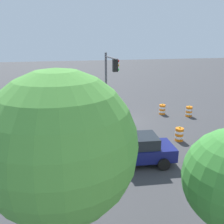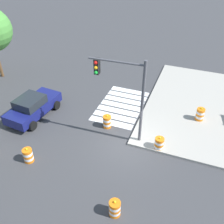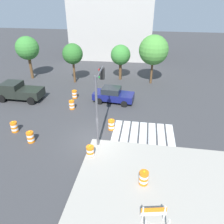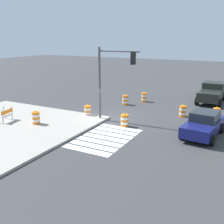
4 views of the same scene
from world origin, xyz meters
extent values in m
plane|color=#38383A|center=(0.00, 0.00, 0.00)|extent=(120.00, 120.00, 0.00)
cube|color=#9E998E|center=(6.00, -6.00, 0.07)|extent=(12.00, 12.00, 0.15)
cube|color=silver|center=(1.75, 1.80, 0.01)|extent=(0.60, 3.20, 0.02)
cube|color=silver|center=(2.50, 1.80, 0.01)|extent=(0.60, 3.20, 0.02)
cube|color=silver|center=(3.25, 1.80, 0.01)|extent=(0.60, 3.20, 0.02)
cube|color=silver|center=(4.00, 1.80, 0.01)|extent=(0.60, 3.20, 0.02)
cube|color=silver|center=(4.75, 1.80, 0.01)|extent=(0.60, 3.20, 0.02)
cube|color=silver|center=(5.50, 1.80, 0.01)|extent=(0.60, 3.20, 0.02)
cube|color=silver|center=(6.25, 1.80, 0.01)|extent=(0.60, 3.20, 0.02)
cube|color=navy|center=(0.62, 7.30, 0.68)|extent=(4.45, 2.22, 0.70)
cube|color=#1E2328|center=(0.38, 7.32, 1.33)|extent=(2.04, 1.77, 0.60)
cylinder|color=black|center=(2.05, 8.12, 0.33)|extent=(0.68, 0.30, 0.66)
cylinder|color=black|center=(1.88, 6.23, 0.33)|extent=(0.68, 0.30, 0.66)
cylinder|color=black|center=(-0.63, 8.37, 0.33)|extent=(0.68, 0.30, 0.66)
cylinder|color=black|center=(-0.81, 6.47, 0.33)|extent=(0.68, 0.30, 0.66)
cube|color=black|center=(-8.38, 6.28, 0.87)|extent=(2.52, 2.02, 0.90)
cube|color=black|center=(-10.48, 6.30, 1.17)|extent=(1.92, 2.02, 1.50)
cube|color=black|center=(-11.58, 6.31, 0.87)|extent=(1.42, 1.91, 0.90)
cylinder|color=black|center=(-11.29, 5.29, 0.42)|extent=(0.84, 0.31, 0.84)
cylinder|color=black|center=(-11.27, 7.33, 0.42)|extent=(0.84, 0.31, 0.84)
cylinder|color=black|center=(-7.89, 5.26, 0.42)|extent=(0.84, 0.31, 0.84)
cylinder|color=black|center=(-7.87, 7.30, 0.42)|extent=(0.84, 0.31, 0.84)
cylinder|color=orange|center=(1.25, 1.87, 0.09)|extent=(0.56, 0.56, 0.18)
cylinder|color=white|center=(1.25, 1.87, 0.27)|extent=(0.56, 0.56, 0.18)
cylinder|color=orange|center=(1.25, 1.87, 0.45)|extent=(0.56, 0.56, 0.18)
cylinder|color=white|center=(1.25, 1.87, 0.63)|extent=(0.56, 0.56, 0.18)
cylinder|color=orange|center=(1.25, 1.87, 0.81)|extent=(0.56, 0.56, 0.18)
sphere|color=yellow|center=(1.25, 1.87, 0.96)|extent=(0.12, 0.12, 0.12)
cylinder|color=orange|center=(-4.75, -0.91, 0.09)|extent=(0.56, 0.56, 0.18)
cylinder|color=white|center=(-4.75, -0.91, 0.27)|extent=(0.56, 0.56, 0.18)
cylinder|color=orange|center=(-4.75, -0.91, 0.45)|extent=(0.56, 0.56, 0.18)
cylinder|color=white|center=(-4.75, -0.91, 0.63)|extent=(0.56, 0.56, 0.18)
cylinder|color=orange|center=(-4.75, -0.91, 0.81)|extent=(0.56, 0.56, 0.18)
sphere|color=yellow|center=(-4.75, -0.91, 0.96)|extent=(0.12, 0.12, 0.12)
cylinder|color=orange|center=(-6.81, 0.25, 0.09)|extent=(0.56, 0.56, 0.18)
cylinder|color=white|center=(-6.81, 0.25, 0.27)|extent=(0.56, 0.56, 0.18)
cylinder|color=orange|center=(-6.81, 0.25, 0.45)|extent=(0.56, 0.56, 0.18)
cylinder|color=white|center=(-6.81, 0.25, 0.63)|extent=(0.56, 0.56, 0.18)
cylinder|color=orange|center=(-6.81, 0.25, 0.81)|extent=(0.56, 0.56, 0.18)
sphere|color=yellow|center=(-6.81, 0.25, 0.96)|extent=(0.12, 0.12, 0.12)
cylinder|color=orange|center=(0.33, -1.92, 0.09)|extent=(0.56, 0.56, 0.18)
cylinder|color=white|center=(0.33, -1.92, 0.27)|extent=(0.56, 0.56, 0.18)
cylinder|color=orange|center=(0.33, -1.92, 0.45)|extent=(0.56, 0.56, 0.18)
cylinder|color=white|center=(0.33, -1.92, 0.63)|extent=(0.56, 0.56, 0.18)
cylinder|color=orange|center=(0.33, -1.92, 0.81)|extent=(0.56, 0.56, 0.18)
sphere|color=yellow|center=(0.33, -1.92, 0.96)|extent=(0.12, 0.12, 0.12)
cylinder|color=orange|center=(-3.32, 5.01, 0.09)|extent=(0.56, 0.56, 0.18)
cylinder|color=white|center=(-3.32, 5.01, 0.27)|extent=(0.56, 0.56, 0.18)
cylinder|color=orange|center=(-3.32, 5.01, 0.45)|extent=(0.56, 0.56, 0.18)
cylinder|color=white|center=(-3.32, 5.01, 0.63)|extent=(0.56, 0.56, 0.18)
cylinder|color=orange|center=(-3.32, 5.01, 0.81)|extent=(0.56, 0.56, 0.18)
sphere|color=yellow|center=(-3.32, 5.01, 0.96)|extent=(0.12, 0.12, 0.12)
cylinder|color=orange|center=(-3.84, 7.55, 0.09)|extent=(0.56, 0.56, 0.18)
cylinder|color=white|center=(-3.84, 7.55, 0.27)|extent=(0.56, 0.56, 0.18)
cylinder|color=orange|center=(-3.84, 7.55, 0.45)|extent=(0.56, 0.56, 0.18)
cylinder|color=white|center=(-3.84, 7.55, 0.63)|extent=(0.56, 0.56, 0.18)
cylinder|color=orange|center=(-3.84, 7.55, 0.81)|extent=(0.56, 0.56, 0.18)
sphere|color=yellow|center=(-3.84, 7.55, 0.96)|extent=(0.12, 0.12, 0.12)
cylinder|color=orange|center=(4.16, -3.98, 0.24)|extent=(0.56, 0.56, 0.18)
cylinder|color=white|center=(4.16, -3.98, 0.42)|extent=(0.56, 0.56, 0.18)
cylinder|color=orange|center=(4.16, -3.98, 0.60)|extent=(0.56, 0.56, 0.18)
cylinder|color=white|center=(4.16, -3.98, 0.78)|extent=(0.56, 0.56, 0.18)
cylinder|color=orange|center=(4.16, -3.98, 0.96)|extent=(0.56, 0.56, 0.18)
sphere|color=yellow|center=(4.16, -3.98, 1.11)|extent=(0.12, 0.12, 0.12)
cube|color=silver|center=(4.17, -6.47, 0.65)|extent=(0.08, 0.08, 1.00)
cube|color=silver|center=(5.24, -6.24, 0.65)|extent=(0.08, 0.08, 1.00)
cube|color=orange|center=(4.70, -6.34, 0.90)|extent=(1.28, 0.30, 0.28)
cube|color=white|center=(4.70, -6.34, 0.60)|extent=(1.28, 0.30, 0.20)
cylinder|color=#4C4C51|center=(0.60, -0.60, 2.90)|extent=(0.18, 0.18, 5.50)
cylinder|color=#4C4C51|center=(0.53, 1.00, 5.35)|extent=(0.26, 3.20, 0.12)
cube|color=black|center=(0.49, 2.12, 4.90)|extent=(0.37, 0.29, 0.90)
sphere|color=red|center=(0.30, 2.11, 5.20)|extent=(0.20, 0.20, 0.20)
sphere|color=#F2A514|center=(0.30, 2.11, 4.90)|extent=(0.20, 0.20, 0.20)
sphere|color=green|center=(0.30, 2.11, 4.60)|extent=(0.20, 0.20, 0.20)
cylinder|color=brown|center=(4.63, 13.61, 1.52)|extent=(0.27, 0.27, 3.04)
sphere|color=#478C38|center=(4.63, 13.61, 4.31)|extent=(3.62, 3.62, 3.62)
cylinder|color=brown|center=(-5.35, 12.38, 1.43)|extent=(0.28, 0.28, 2.87)
sphere|color=#2D6B28|center=(-5.35, 12.38, 3.76)|extent=(2.56, 2.56, 2.56)
cylinder|color=brown|center=(-11.70, 13.00, 1.53)|extent=(0.37, 0.37, 3.07)
sphere|color=#387F33|center=(-11.70, 13.00, 4.12)|extent=(3.01, 3.01, 3.01)
cylinder|color=brown|center=(0.47, 14.46, 1.22)|extent=(0.37, 0.37, 2.44)
sphere|color=#387F33|center=(0.47, 14.46, 3.35)|extent=(2.59, 2.59, 2.59)
camera|label=1|loc=(4.65, 18.91, 6.70)|focal=38.82mm
camera|label=2|loc=(-11.34, -3.26, 11.25)|focal=40.83mm
camera|label=3|loc=(3.73, -13.54, 10.28)|focal=34.36mm
camera|label=4|loc=(18.34, 9.91, 6.35)|focal=43.33mm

